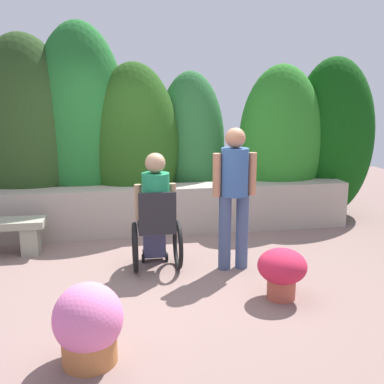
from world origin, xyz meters
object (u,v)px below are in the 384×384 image
at_px(flower_pot_purple_near, 282,270).
at_px(person_standing_companion, 234,189).
at_px(person_in_wheelchair, 156,216).
at_px(flower_pot_red_accent, 88,325).

bearing_deg(flower_pot_purple_near, person_standing_companion, 107.38).
distance_m(person_in_wheelchair, flower_pot_purple_near, 1.51).
height_order(person_standing_companion, flower_pot_purple_near, person_standing_companion).
bearing_deg(person_in_wheelchair, flower_pot_red_accent, -121.51).
relative_size(flower_pot_purple_near, flower_pot_red_accent, 0.81).
height_order(person_in_wheelchair, person_standing_companion, person_standing_companion).
relative_size(person_in_wheelchair, person_standing_companion, 0.84).
relative_size(person_standing_companion, flower_pot_purple_near, 3.20).
bearing_deg(flower_pot_red_accent, person_in_wheelchair, 69.22).
height_order(person_standing_companion, flower_pot_red_accent, person_standing_companion).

